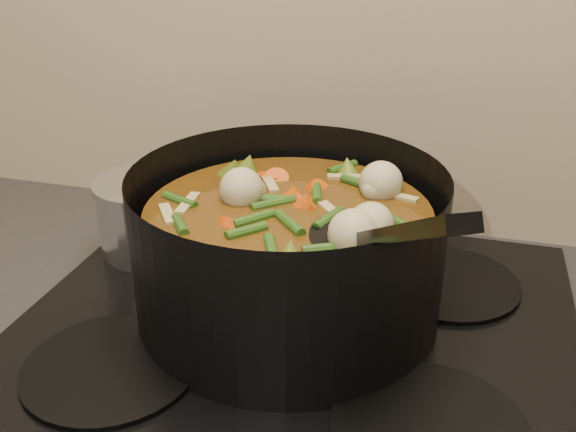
# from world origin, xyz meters

# --- Properties ---
(stovetop) EXTENTS (0.62, 0.54, 0.03)m
(stovetop) POSITION_xyz_m (0.00, 1.93, 0.92)
(stovetop) COLOR black
(stovetop) RESTS_ON counter
(stockpot) EXTENTS (0.43, 0.46, 0.25)m
(stockpot) POSITION_xyz_m (-0.02, 1.95, 1.01)
(stockpot) COLOR black
(stockpot) RESTS_ON stovetop
(saucepan) EXTENTS (0.15, 0.15, 0.12)m
(saucepan) POSITION_xyz_m (-0.23, 2.05, 0.98)
(saucepan) COLOR silver
(saucepan) RESTS_ON stovetop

